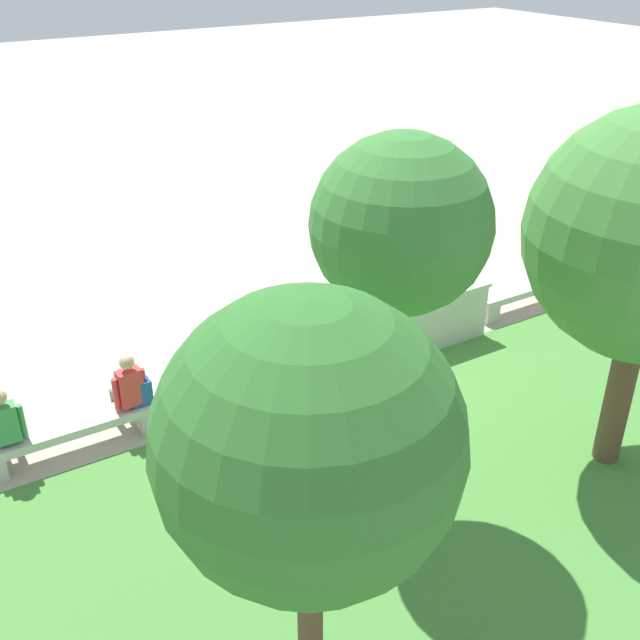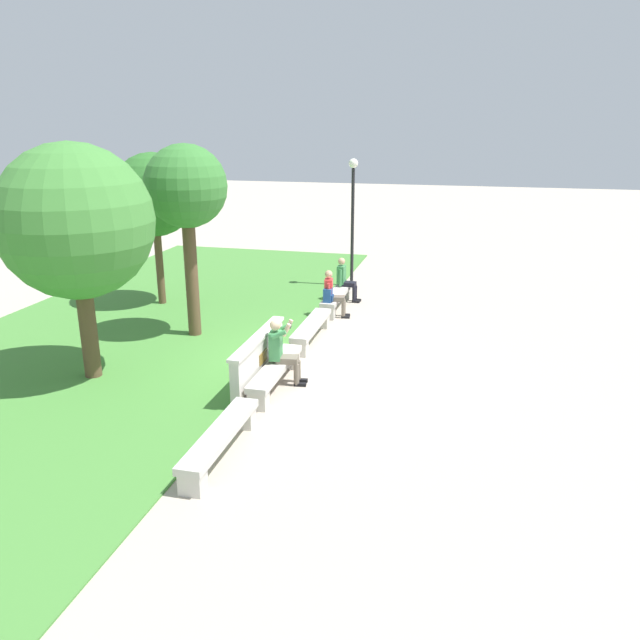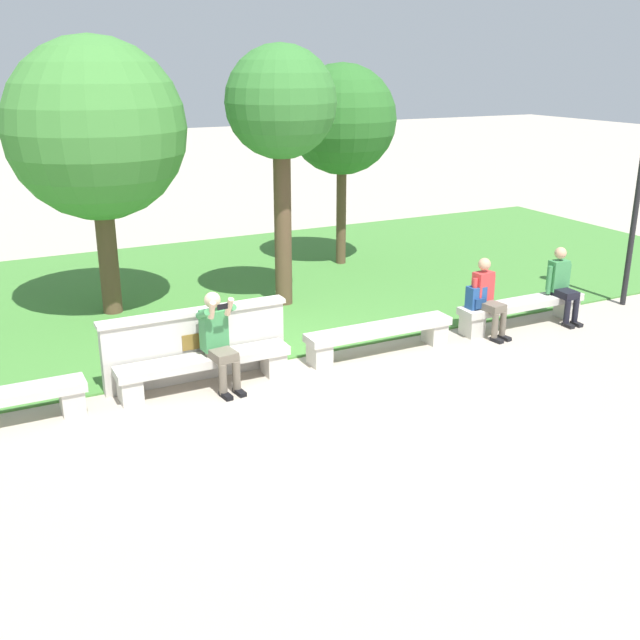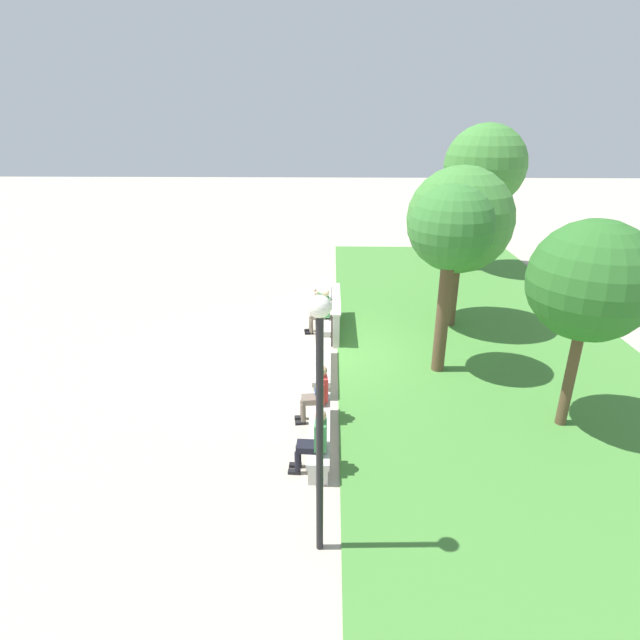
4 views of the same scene
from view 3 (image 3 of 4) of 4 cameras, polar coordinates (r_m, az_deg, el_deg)
ground_plane at (r=10.83m, az=-1.76°, el=-3.76°), size 80.00×80.00×0.00m
grass_strip at (r=14.69m, az=-9.04°, el=2.30°), size 22.68×8.00×0.03m
bench_near at (r=10.25m, az=-8.80°, el=-3.48°), size 2.39×0.40×0.45m
bench_mid at (r=11.33m, az=4.56°, el=-1.08°), size 2.39×0.40×0.45m
bench_far at (r=12.92m, az=15.11°, el=0.87°), size 2.39×0.40×0.45m
backrest_wall_with_plaque at (r=10.48m, az=-9.44°, el=-1.80°), size 2.64×0.24×1.01m
person_photographer at (r=10.08m, az=-7.79°, el=-1.23°), size 0.50×0.75×1.32m
person_distant at (r=12.25m, az=12.62°, el=1.86°), size 0.48×0.70×1.26m
person_companion at (r=13.28m, az=17.94°, el=2.73°), size 0.48×0.68×1.26m
backpack at (r=12.23m, az=11.82°, el=1.67°), size 0.28×0.24×0.43m
tree_behind_wall at (r=15.91m, az=1.69°, el=14.97°), size 2.24×2.24×4.19m
tree_left_background at (r=13.06m, az=-16.70°, el=13.66°), size 2.94×2.94×4.63m
tree_right_background at (r=13.03m, az=-3.00°, el=15.90°), size 1.89×1.89×4.51m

